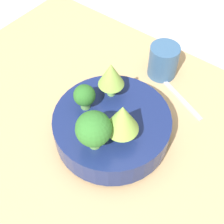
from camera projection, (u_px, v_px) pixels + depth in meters
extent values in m
plane|color=beige|center=(114.00, 152.00, 0.75)|extent=(6.00, 6.00, 0.00)
cube|color=tan|center=(114.00, 148.00, 0.74)|extent=(1.09, 0.76, 0.04)
cylinder|color=navy|center=(112.00, 136.00, 0.73)|extent=(0.12, 0.12, 0.01)
cylinder|color=navy|center=(112.00, 126.00, 0.70)|extent=(0.26, 0.26, 0.06)
cylinder|color=#6BA34C|center=(93.00, 139.00, 0.62)|extent=(0.02, 0.02, 0.03)
sphere|color=#2D6B28|center=(92.00, 128.00, 0.59)|extent=(0.07, 0.07, 0.07)
cylinder|color=#609347|center=(87.00, 102.00, 0.68)|extent=(0.02, 0.02, 0.02)
sphere|color=#286023|center=(86.00, 94.00, 0.66)|extent=(0.05, 0.05, 0.05)
cylinder|color=#6BA34C|center=(122.00, 133.00, 0.63)|extent=(0.02, 0.02, 0.03)
cone|color=#84AD47|center=(122.00, 118.00, 0.59)|extent=(0.07, 0.07, 0.07)
cylinder|color=#7AB256|center=(111.00, 89.00, 0.70)|extent=(0.02, 0.02, 0.03)
cone|color=#84AD47|center=(111.00, 74.00, 0.66)|extent=(0.06, 0.06, 0.06)
cylinder|color=#33567F|center=(163.00, 61.00, 0.83)|extent=(0.08, 0.08, 0.09)
cube|color=#B2B2B7|center=(178.00, 95.00, 0.81)|extent=(0.18, 0.08, 0.01)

